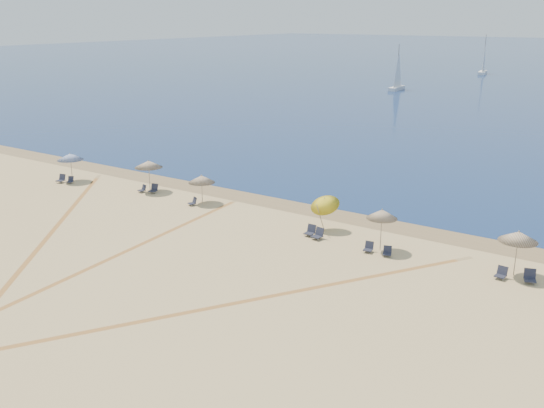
{
  "coord_description": "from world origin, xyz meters",
  "views": [
    {
      "loc": [
        21.86,
        -12.88,
        13.63
      ],
      "look_at": [
        0.0,
        20.0,
        1.3
      ],
      "focal_mm": 39.85,
      "sensor_mm": 36.0,
      "label": 1
    }
  ],
  "objects_px": {
    "sailboat_3": "(398,76)",
    "umbrella_4": "(382,214)",
    "umbrella_1": "(149,164)",
    "chair_10": "(530,277)",
    "umbrella_0": "(70,157)",
    "chair_3": "(154,189)",
    "chair_9": "(501,273)",
    "chair_7": "(369,247)",
    "chair_1": "(70,180)",
    "chair_4": "(193,202)",
    "chair_6": "(318,234)",
    "chair_5": "(310,231)",
    "sailboat_1": "(484,62)",
    "chair_0": "(61,179)",
    "umbrella_3": "(324,202)",
    "umbrella_5": "(518,236)",
    "umbrella_2": "(202,179)",
    "chair_8": "(387,252)",
    "chair_2": "(143,189)"
  },
  "relations": [
    {
      "from": "umbrella_4",
      "to": "chair_2",
      "type": "bearing_deg",
      "value": 177.08
    },
    {
      "from": "chair_6",
      "to": "chair_7",
      "type": "relative_size",
      "value": 1.16
    },
    {
      "from": "chair_9",
      "to": "sailboat_3",
      "type": "distance_m",
      "value": 88.12
    },
    {
      "from": "chair_7",
      "to": "sailboat_3",
      "type": "relative_size",
      "value": 0.08
    },
    {
      "from": "chair_9",
      "to": "sailboat_3",
      "type": "bearing_deg",
      "value": 122.32
    },
    {
      "from": "chair_3",
      "to": "chair_9",
      "type": "distance_m",
      "value": 27.57
    },
    {
      "from": "chair_6",
      "to": "chair_9",
      "type": "height_order",
      "value": "chair_6"
    },
    {
      "from": "umbrella_4",
      "to": "chair_5",
      "type": "bearing_deg",
      "value": -178.13
    },
    {
      "from": "chair_10",
      "to": "chair_6",
      "type": "bearing_deg",
      "value": 164.53
    },
    {
      "from": "umbrella_5",
      "to": "umbrella_0",
      "type": "bearing_deg",
      "value": -179.41
    },
    {
      "from": "sailboat_1",
      "to": "umbrella_5",
      "type": "bearing_deg",
      "value": -83.66
    },
    {
      "from": "sailboat_1",
      "to": "sailboat_3",
      "type": "relative_size",
      "value": 1.1
    },
    {
      "from": "chair_0",
      "to": "umbrella_3",
      "type": "bearing_deg",
      "value": -9.02
    },
    {
      "from": "umbrella_0",
      "to": "chair_1",
      "type": "height_order",
      "value": "umbrella_0"
    },
    {
      "from": "umbrella_5",
      "to": "umbrella_4",
      "type": "bearing_deg",
      "value": -175.7
    },
    {
      "from": "chair_6",
      "to": "umbrella_4",
      "type": "bearing_deg",
      "value": 14.85
    },
    {
      "from": "chair_5",
      "to": "sailboat_3",
      "type": "xyz_separation_m",
      "value": [
        -26.69,
        79.08,
        2.28
      ]
    },
    {
      "from": "umbrella_5",
      "to": "sailboat_1",
      "type": "relative_size",
      "value": 0.28
    },
    {
      "from": "chair_8",
      "to": "sailboat_1",
      "type": "xyz_separation_m",
      "value": [
        -27.68,
        122.7,
        2.58
      ]
    },
    {
      "from": "umbrella_4",
      "to": "chair_3",
      "type": "distance_m",
      "value": 20.49
    },
    {
      "from": "chair_3",
      "to": "chair_8",
      "type": "xyz_separation_m",
      "value": [
        21.07,
        -2.08,
        -0.06
      ]
    },
    {
      "from": "chair_10",
      "to": "chair_0",
      "type": "bearing_deg",
      "value": 163.36
    },
    {
      "from": "chair_0",
      "to": "chair_5",
      "type": "distance_m",
      "value": 24.36
    },
    {
      "from": "chair_10",
      "to": "umbrella_3",
      "type": "bearing_deg",
      "value": 157.25
    },
    {
      "from": "chair_9",
      "to": "sailboat_1",
      "type": "xyz_separation_m",
      "value": [
        -34.13,
        122.28,
        2.55
      ]
    },
    {
      "from": "chair_1",
      "to": "chair_4",
      "type": "relative_size",
      "value": 0.95
    },
    {
      "from": "chair_10",
      "to": "umbrella_4",
      "type": "bearing_deg",
      "value": 162.79
    },
    {
      "from": "chair_1",
      "to": "chair_5",
      "type": "distance_m",
      "value": 23.52
    },
    {
      "from": "umbrella_3",
      "to": "umbrella_4",
      "type": "xyz_separation_m",
      "value": [
        4.61,
        -1.24,
        0.37
      ]
    },
    {
      "from": "umbrella_2",
      "to": "sailboat_3",
      "type": "height_order",
      "value": "sailboat_3"
    },
    {
      "from": "umbrella_0",
      "to": "chair_3",
      "type": "height_order",
      "value": "umbrella_0"
    },
    {
      "from": "umbrella_5",
      "to": "chair_7",
      "type": "xyz_separation_m",
      "value": [
        -8.13,
        -1.23,
        -2.0
      ]
    },
    {
      "from": "chair_3",
      "to": "chair_5",
      "type": "height_order",
      "value": "chair_3"
    },
    {
      "from": "umbrella_3",
      "to": "chair_5",
      "type": "distance_m",
      "value": 2.15
    },
    {
      "from": "umbrella_4",
      "to": "chair_8",
      "type": "relative_size",
      "value": 3.84
    },
    {
      "from": "umbrella_4",
      "to": "chair_7",
      "type": "height_order",
      "value": "umbrella_4"
    },
    {
      "from": "sailboat_3",
      "to": "umbrella_4",
      "type": "bearing_deg",
      "value": -71.43
    },
    {
      "from": "umbrella_3",
      "to": "chair_2",
      "type": "bearing_deg",
      "value": -179.46
    },
    {
      "from": "sailboat_1",
      "to": "chair_0",
      "type": "bearing_deg",
      "value": -100.6
    },
    {
      "from": "chair_1",
      "to": "chair_10",
      "type": "xyz_separation_m",
      "value": [
        36.92,
        0.45,
        0.06
      ]
    },
    {
      "from": "umbrella_1",
      "to": "chair_7",
      "type": "distance_m",
      "value": 20.7
    },
    {
      "from": "umbrella_1",
      "to": "sailboat_3",
      "type": "distance_m",
      "value": 78.0
    },
    {
      "from": "umbrella_4",
      "to": "chair_9",
      "type": "relative_size",
      "value": 3.8
    },
    {
      "from": "umbrella_3",
      "to": "chair_3",
      "type": "distance_m",
      "value": 15.81
    },
    {
      "from": "umbrella_1",
      "to": "sailboat_1",
      "type": "height_order",
      "value": "sailboat_1"
    },
    {
      "from": "chair_3",
      "to": "chair_9",
      "type": "height_order",
      "value": "chair_3"
    },
    {
      "from": "chair_4",
      "to": "chair_10",
      "type": "height_order",
      "value": "chair_10"
    },
    {
      "from": "chair_1",
      "to": "chair_6",
      "type": "relative_size",
      "value": 0.91
    },
    {
      "from": "chair_5",
      "to": "sailboat_1",
      "type": "distance_m",
      "value": 124.23
    },
    {
      "from": "chair_4",
      "to": "umbrella_2",
      "type": "bearing_deg",
      "value": 104.77
    }
  ]
}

